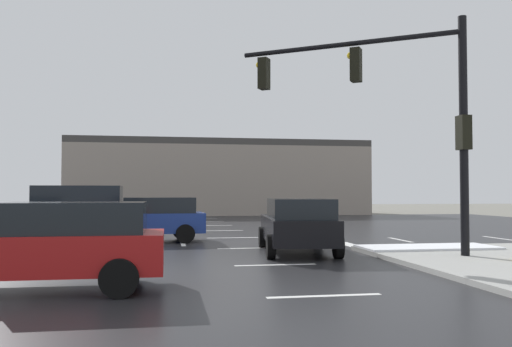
{
  "coord_description": "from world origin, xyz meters",
  "views": [
    {
      "loc": [
        -2.73,
        -18.9,
        1.77
      ],
      "look_at": [
        1.56,
        5.72,
        2.65
      ],
      "focal_mm": 38.07,
      "sensor_mm": 36.0,
      "label": 1
    }
  ],
  "objects": [
    {
      "name": "ground_plane",
      "position": [
        0.0,
        0.0,
        0.0
      ],
      "size": [
        120.0,
        120.0,
        0.0
      ],
      "primitive_type": "plane",
      "color": "slate"
    },
    {
      "name": "road_asphalt",
      "position": [
        0.0,
        0.0,
        0.01
      ],
      "size": [
        44.0,
        44.0,
        0.02
      ],
      "primitive_type": "cube",
      "color": "#232326",
      "rests_on": "ground_plane"
    },
    {
      "name": "snow_strip_curbside",
      "position": [
        5.0,
        -4.0,
        0.17
      ],
      "size": [
        4.0,
        1.6,
        0.06
      ],
      "primitive_type": "cube",
      "color": "white",
      "rests_on": "sidewalk_corner"
    },
    {
      "name": "lane_markings",
      "position": [
        1.2,
        -1.38,
        0.02
      ],
      "size": [
        36.15,
        36.15,
        0.01
      ],
      "color": "silver",
      "rests_on": "road_asphalt"
    },
    {
      "name": "traffic_signal_mast",
      "position": [
        3.59,
        -4.96,
        4.36
      ],
      "size": [
        5.42,
        3.72,
        6.28
      ],
      "rotation": [
        0.0,
        0.0,
        2.56
      ],
      "color": "black",
      "rests_on": "sidewalk_corner"
    },
    {
      "name": "strip_building_background",
      "position": [
        1.89,
        25.52,
        2.95
      ],
      "size": [
        23.35,
        8.0,
        5.9
      ],
      "color": "gray",
      "rests_on": "ground_plane"
    },
    {
      "name": "sedan_red",
      "position": [
        -4.75,
        -8.69,
        0.85
      ],
      "size": [
        4.56,
        2.06,
        1.58
      ],
      "rotation": [
        0.0,
        0.0,
        3.13
      ],
      "color": "#B21919",
      "rests_on": "road_asphalt"
    },
    {
      "name": "sedan_blue",
      "position": [
        -3.3,
        0.85,
        0.85
      ],
      "size": [
        4.6,
        2.17,
        1.58
      ],
      "rotation": [
        0.0,
        0.0,
        3.18
      ],
      "color": "navy",
      "rests_on": "road_asphalt"
    },
    {
      "name": "suv_silver",
      "position": [
        -6.03,
        3.89,
        1.09
      ],
      "size": [
        4.84,
        2.18,
        2.03
      ],
      "rotation": [
        0.0,
        0.0,
        3.14
      ],
      "color": "#B7BABF",
      "rests_on": "road_asphalt"
    },
    {
      "name": "sedan_black",
      "position": [
        1.17,
        -3.58,
        0.85
      ],
      "size": [
        2.42,
        4.68,
        1.58
      ],
      "rotation": [
        0.0,
        0.0,
        1.46
      ],
      "color": "black",
      "rests_on": "road_asphalt"
    }
  ]
}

